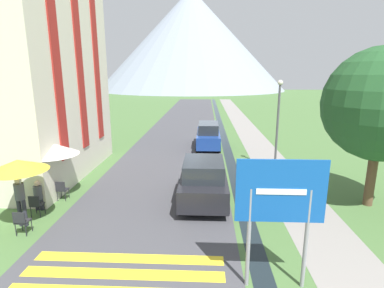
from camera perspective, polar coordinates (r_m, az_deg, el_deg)
name	(u,v)px	position (r m, az deg, el deg)	size (l,w,h in m)	color
ground_plane	(210,142)	(23.44, 3.39, 0.38)	(160.00, 160.00, 0.00)	#476B38
road	(186,122)	(33.33, -1.12, 4.26)	(6.40, 60.00, 0.01)	#424247
footpath	(241,122)	(33.49, 9.38, 4.13)	(2.20, 60.00, 0.01)	gray
drainage_channel	(220,122)	(33.30, 5.26, 4.20)	(0.60, 60.00, 0.00)	black
crosswalk_marking	(123,274)	(8.89, -13.01, -22.99)	(5.44, 1.84, 0.01)	yellow
mountain_distant	(191,41)	(101.07, -0.19, 19.07)	(59.65, 59.65, 30.88)	gray
hotel_building	(20,46)	(17.44, -29.91, 15.89)	(6.19, 8.97, 12.17)	beige
road_sign	(280,203)	(7.46, 16.42, -10.74)	(2.11, 0.11, 3.32)	gray
parked_car_near	(203,181)	(12.45, 2.20, -6.97)	(1.99, 3.95, 1.82)	black
parked_car_far	(208,135)	(21.48, 3.10, 1.68)	(1.70, 4.58, 1.82)	navy
cafe_chair_nearest	(21,221)	(11.58, -29.75, -12.56)	(0.40, 0.40, 0.85)	#232328
cafe_chair_middle	(62,189)	(13.79, -23.58, -7.83)	(0.40, 0.40, 0.85)	#232328
cafe_chair_near_right	(36,204)	(12.71, -27.60, -10.05)	(0.40, 0.40, 0.85)	#232328
cafe_chair_far_left	(67,177)	(15.18, -22.68, -5.86)	(0.40, 0.40, 0.85)	#232328
cafe_umbrella_front_yellow	(18,165)	(11.59, -30.27, -3.53)	(1.94, 1.94, 2.43)	#B7B2A8
cafe_umbrella_middle_white	(52,149)	(13.65, -25.11, -0.87)	(2.13, 2.13, 2.43)	#B7B2A8
person_standing_terrace	(20,198)	(12.02, -29.90, -8.91)	(0.32, 0.32, 1.79)	#282833
person_seated_far	(38,194)	(13.20, -27.26, -8.43)	(0.32, 0.32, 1.21)	#282833
person_seated_near	(52,180)	(14.62, -25.16, -6.16)	(0.32, 0.32, 1.21)	#282833
streetlamp	(278,117)	(16.77, 16.06, 4.88)	(0.28, 0.28, 4.90)	#515156
tree_by_path	(382,105)	(13.45, 32.41, 6.37)	(4.34, 4.34, 6.26)	brown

